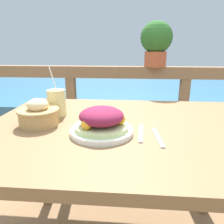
% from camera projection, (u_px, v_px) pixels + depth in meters
% --- Properties ---
extents(patio_table, '(1.22, 0.92, 0.77)m').
position_uv_depth(patio_table, '(123.00, 144.00, 0.99)').
color(patio_table, olive).
rests_on(patio_table, ground_plane).
extents(railing_fence, '(2.80, 0.08, 0.95)m').
position_uv_depth(railing_fence, '(126.00, 99.00, 1.77)').
color(railing_fence, brown).
rests_on(railing_fence, ground_plane).
extents(sea_backdrop, '(12.00, 4.00, 0.45)m').
position_uv_depth(sea_backdrop, '(128.00, 92.00, 4.29)').
color(sea_backdrop, teal).
rests_on(sea_backdrop, ground_plane).
extents(salad_plate, '(0.25, 0.25, 0.11)m').
position_uv_depth(salad_plate, '(101.00, 122.00, 0.86)').
color(salad_plate, white).
rests_on(salad_plate, patio_table).
extents(drink_glass, '(0.09, 0.09, 0.25)m').
position_uv_depth(drink_glass, '(57.00, 103.00, 1.08)').
color(drink_glass, '#DBCC7F').
rests_on(drink_glass, patio_table).
extents(bread_basket, '(0.18, 0.18, 0.12)m').
position_uv_depth(bread_basket, '(38.00, 114.00, 0.95)').
color(bread_basket, tan).
rests_on(bread_basket, patio_table).
extents(potted_plant, '(0.24, 0.24, 0.33)m').
position_uv_depth(potted_plant, '(156.00, 41.00, 1.63)').
color(potted_plant, '#A34C2D').
rests_on(potted_plant, railing_fence).
extents(fork, '(0.03, 0.18, 0.00)m').
position_uv_depth(fork, '(141.00, 133.00, 0.87)').
color(fork, silver).
rests_on(fork, patio_table).
extents(knife, '(0.03, 0.18, 0.00)m').
position_uv_depth(knife, '(158.00, 137.00, 0.83)').
color(knife, silver).
rests_on(knife, patio_table).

